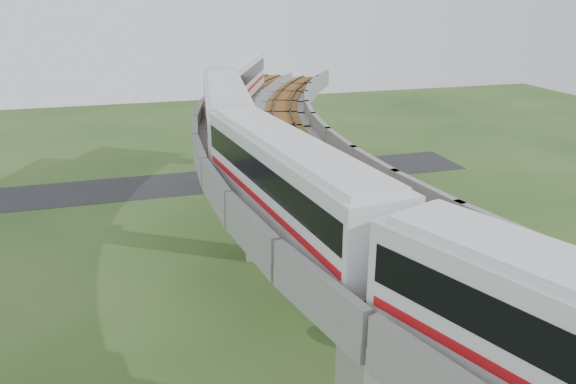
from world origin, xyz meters
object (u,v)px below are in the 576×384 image
object	(u,v)px
car_white	(555,383)
car_dark	(414,274)
car_red	(466,282)
metro_train	(290,137)

from	to	relation	value
car_white	car_dark	xyz separation A→B (m)	(-1.35, 12.63, 0.12)
car_red	car_white	bearing A→B (deg)	-48.69
metro_train	car_dark	bearing A→B (deg)	17.60
car_red	car_dark	world-z (taller)	car_dark
metro_train	car_dark	xyz separation A→B (m)	(10.29, 3.26, -11.61)
car_white	car_red	size ratio (longest dim) A/B	0.94
car_white	car_red	xyz separation A→B (m)	(1.66, 10.80, 0.02)
car_dark	car_white	bearing A→B (deg)	164.57
car_red	car_dark	xyz separation A→B (m)	(-3.01, 1.84, 0.10)
metro_train	car_red	bearing A→B (deg)	6.12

